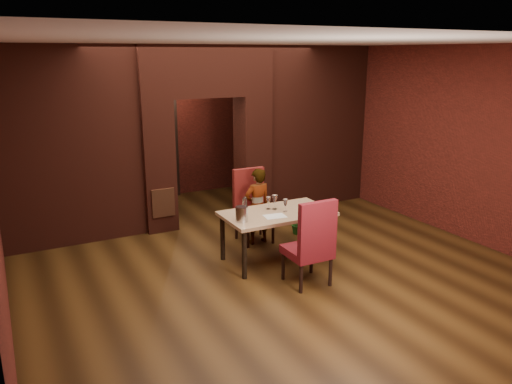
% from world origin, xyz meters
% --- Properties ---
extents(floor, '(8.00, 8.00, 0.00)m').
position_xyz_m(floor, '(0.00, 0.00, 0.00)').
color(floor, '#422910').
rests_on(floor, ground).
extents(ceiling, '(7.00, 8.00, 0.04)m').
position_xyz_m(ceiling, '(0.00, 0.00, 3.20)').
color(ceiling, silver).
rests_on(ceiling, ground).
extents(wall_back, '(7.00, 0.04, 3.20)m').
position_xyz_m(wall_back, '(0.00, 4.00, 1.60)').
color(wall_back, maroon).
rests_on(wall_back, ground).
extents(wall_front, '(7.00, 0.04, 3.20)m').
position_xyz_m(wall_front, '(0.00, -4.00, 1.60)').
color(wall_front, maroon).
rests_on(wall_front, ground).
extents(wall_right, '(0.04, 8.00, 3.20)m').
position_xyz_m(wall_right, '(3.50, 0.00, 1.60)').
color(wall_right, maroon).
rests_on(wall_right, ground).
extents(pillar_left, '(0.55, 0.55, 2.30)m').
position_xyz_m(pillar_left, '(-0.95, 2.00, 1.15)').
color(pillar_left, maroon).
rests_on(pillar_left, ground).
extents(pillar_right, '(0.55, 0.55, 2.30)m').
position_xyz_m(pillar_right, '(0.95, 2.00, 1.15)').
color(pillar_right, maroon).
rests_on(pillar_right, ground).
extents(lintel, '(2.45, 0.55, 0.90)m').
position_xyz_m(lintel, '(0.00, 2.00, 2.75)').
color(lintel, maroon).
rests_on(lintel, ground).
extents(wing_wall_left, '(2.28, 0.35, 3.20)m').
position_xyz_m(wing_wall_left, '(-2.36, 2.00, 1.60)').
color(wing_wall_left, maroon).
rests_on(wing_wall_left, ground).
extents(wing_wall_right, '(2.28, 0.35, 3.20)m').
position_xyz_m(wing_wall_right, '(2.36, 2.00, 1.60)').
color(wing_wall_right, maroon).
rests_on(wing_wall_right, ground).
extents(vent_panel, '(0.40, 0.03, 0.50)m').
position_xyz_m(vent_panel, '(-0.95, 1.71, 0.55)').
color(vent_panel, '#9E512E').
rests_on(vent_panel, ground).
extents(rear_door, '(0.90, 0.08, 2.10)m').
position_xyz_m(rear_door, '(-0.40, 3.94, 1.05)').
color(rear_door, black).
rests_on(rear_door, ground).
extents(rear_door_frame, '(1.02, 0.04, 2.22)m').
position_xyz_m(rear_door_frame, '(-0.40, 3.90, 1.05)').
color(rear_door_frame, black).
rests_on(rear_door_frame, ground).
extents(dining_table, '(1.64, 0.93, 0.76)m').
position_xyz_m(dining_table, '(0.20, -0.23, 0.38)').
color(dining_table, tan).
rests_on(dining_table, ground).
extents(chair_far, '(0.57, 0.57, 1.21)m').
position_xyz_m(chair_far, '(0.26, 0.62, 0.60)').
color(chair_far, maroon).
rests_on(chair_far, ground).
extents(chair_near, '(0.56, 0.56, 1.22)m').
position_xyz_m(chair_near, '(0.16, -1.11, 0.61)').
color(chair_near, maroon).
rests_on(chair_near, ground).
extents(person_seated, '(0.47, 0.31, 1.27)m').
position_xyz_m(person_seated, '(0.28, 0.53, 0.63)').
color(person_seated, white).
rests_on(person_seated, ground).
extents(wine_glass_a, '(0.08, 0.08, 0.19)m').
position_xyz_m(wine_glass_a, '(0.16, -0.05, 0.86)').
color(wine_glass_a, white).
rests_on(wine_glass_a, dining_table).
extents(wine_glass_b, '(0.09, 0.09, 0.22)m').
position_xyz_m(wine_glass_b, '(0.24, -0.10, 0.88)').
color(wine_glass_b, white).
rests_on(wine_glass_b, dining_table).
extents(wine_glass_c, '(0.08, 0.08, 0.19)m').
position_xyz_m(wine_glass_c, '(0.32, -0.27, 0.86)').
color(wine_glass_c, white).
rests_on(wine_glass_c, dining_table).
extents(tasting_sheet, '(0.34, 0.27, 0.00)m').
position_xyz_m(tasting_sheet, '(0.07, -0.40, 0.77)').
color(tasting_sheet, white).
rests_on(tasting_sheet, dining_table).
extents(wine_bucket, '(0.18, 0.18, 0.22)m').
position_xyz_m(wine_bucket, '(-0.46, -0.37, 0.87)').
color(wine_bucket, '#ADADB4').
rests_on(wine_bucket, dining_table).
extents(water_bottle, '(0.07, 0.07, 0.28)m').
position_xyz_m(water_bottle, '(-0.29, -0.14, 0.90)').
color(water_bottle, silver).
rests_on(water_bottle, dining_table).
extents(potted_plant, '(0.39, 0.35, 0.39)m').
position_xyz_m(potted_plant, '(1.11, 0.58, 0.20)').
color(potted_plant, '#1D5919').
rests_on(potted_plant, ground).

